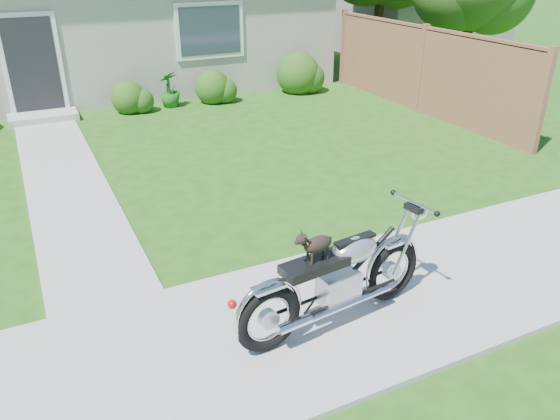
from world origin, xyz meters
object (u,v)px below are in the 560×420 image
object	(u,v)px
fence	(422,69)
potted_plant_right	(169,89)
house	(78,0)
motorcycle_with_dog	(339,278)

from	to	relation	value
fence	potted_plant_right	world-z (taller)	fence
house	potted_plant_right	bearing A→B (deg)	-69.41
fence	potted_plant_right	size ratio (longest dim) A/B	7.97
house	fence	xyz separation A→B (m)	(6.30, -6.24, -1.22)
fence	potted_plant_right	bearing A→B (deg)	150.79
house	fence	size ratio (longest dim) A/B	1.90
potted_plant_right	house	bearing A→B (deg)	110.59
potted_plant_right	fence	bearing A→B (deg)	-29.21
fence	motorcycle_with_dog	size ratio (longest dim) A/B	2.98
potted_plant_right	motorcycle_with_dog	world-z (taller)	motorcycle_with_dog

